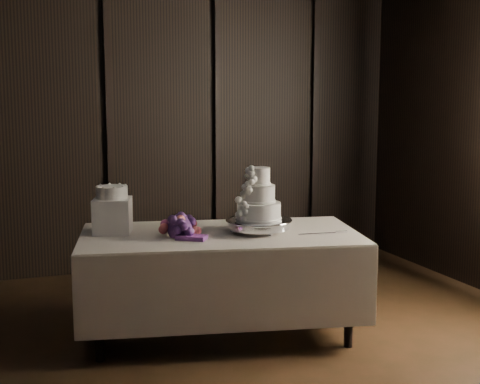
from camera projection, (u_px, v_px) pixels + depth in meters
name	position (u px, v px, depth m)	size (l,w,h in m)	color
room	(226.00, 147.00, 3.20)	(6.08, 7.08, 3.08)	black
display_table	(221.00, 279.00, 4.85)	(2.16, 1.42, 0.76)	beige
cake_stand	(259.00, 226.00, 4.83)	(0.48, 0.48, 0.09)	silver
wedding_cake	(256.00, 200.00, 4.78)	(0.37, 0.32, 0.38)	white
bouquet	(180.00, 227.00, 4.66)	(0.32, 0.42, 0.20)	#B6414A
box_pedestal	(113.00, 216.00, 4.79)	(0.26, 0.26, 0.25)	white
small_cake	(112.00, 192.00, 4.76)	(0.22, 0.22, 0.09)	white
cake_knife	(317.00, 234.00, 4.74)	(0.37, 0.02, 0.01)	silver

